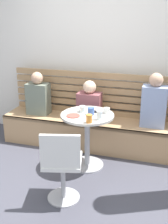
% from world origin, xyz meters
% --- Properties ---
extents(ground, '(8.00, 8.00, 0.00)m').
position_xyz_m(ground, '(0.00, 0.00, 0.00)').
color(ground, '#42424C').
extents(back_wall, '(5.20, 0.10, 2.90)m').
position_xyz_m(back_wall, '(0.00, 1.64, 1.45)').
color(back_wall, silver).
rests_on(back_wall, ground).
extents(booth_bench, '(2.70, 0.52, 0.44)m').
position_xyz_m(booth_bench, '(0.00, 1.20, 0.22)').
color(booth_bench, tan).
rests_on(booth_bench, ground).
extents(booth_backrest, '(2.65, 0.04, 0.67)m').
position_xyz_m(booth_backrest, '(0.00, 1.44, 0.78)').
color(booth_backrest, '#A68157').
rests_on(booth_backrest, booth_bench).
extents(cafe_table, '(0.68, 0.68, 0.74)m').
position_xyz_m(cafe_table, '(0.11, 0.62, 0.52)').
color(cafe_table, '#ADADB2').
rests_on(cafe_table, ground).
extents(white_chair, '(0.49, 0.49, 0.85)m').
position_xyz_m(white_chair, '(0.07, -0.19, 0.46)').
color(white_chair, '#ADADB2').
rests_on(white_chair, ground).
extents(person_adult, '(0.34, 0.22, 0.76)m').
position_xyz_m(person_adult, '(0.90, 1.21, 0.78)').
color(person_adult, '#8C9EC6').
rests_on(person_adult, booth_bench).
extents(person_child_left, '(0.34, 0.22, 0.66)m').
position_xyz_m(person_child_left, '(-0.86, 1.22, 0.73)').
color(person_child_left, slate).
rests_on(person_child_left, booth_bench).
extents(person_child_middle, '(0.34, 0.22, 0.60)m').
position_xyz_m(person_child_middle, '(-0.02, 1.17, 0.70)').
color(person_child_middle, brown).
rests_on(person_child_middle, booth_bench).
extents(cup_ceramic_white, '(0.08, 0.08, 0.07)m').
position_xyz_m(cup_ceramic_white, '(0.34, 0.73, 0.78)').
color(cup_ceramic_white, white).
rests_on(cup_ceramic_white, cafe_table).
extents(cup_glass_short, '(0.08, 0.08, 0.08)m').
position_xyz_m(cup_glass_short, '(0.02, 0.69, 0.78)').
color(cup_glass_short, silver).
rests_on(cup_glass_short, cafe_table).
extents(cup_mug_blue, '(0.08, 0.08, 0.09)m').
position_xyz_m(cup_mug_blue, '(0.16, 0.62, 0.79)').
color(cup_mug_blue, '#3D5B9E').
rests_on(cup_mug_blue, cafe_table).
extents(cup_water_clear, '(0.07, 0.07, 0.11)m').
position_xyz_m(cup_water_clear, '(0.30, 0.48, 0.80)').
color(cup_water_clear, white).
rests_on(cup_water_clear, cafe_table).
extents(cup_tumbler_orange, '(0.07, 0.07, 0.10)m').
position_xyz_m(cup_tumbler_orange, '(0.21, 0.35, 0.79)').
color(cup_tumbler_orange, orange).
rests_on(cup_tumbler_orange, cafe_table).
extents(plate_small, '(0.17, 0.17, 0.01)m').
position_xyz_m(plate_small, '(-0.04, 0.50, 0.75)').
color(plate_small, '#DB4C42').
rests_on(plate_small, cafe_table).
extents(phone_on_table, '(0.15, 0.08, 0.01)m').
position_xyz_m(phone_on_table, '(0.20, 0.73, 0.74)').
color(phone_on_table, black).
rests_on(phone_on_table, cafe_table).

